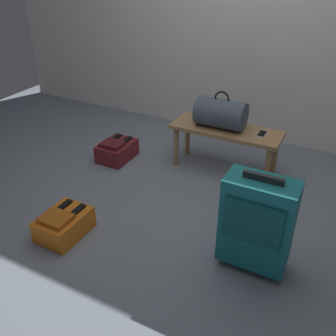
{
  "coord_description": "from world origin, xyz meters",
  "views": [
    {
      "loc": [
        1.09,
        -2.28,
        1.84
      ],
      "look_at": [
        -0.16,
        0.12,
        0.25
      ],
      "focal_mm": 40.29,
      "sensor_mm": 36.0,
      "label": 1
    }
  ],
  "objects": [
    {
      "name": "suitcase_upright_teal",
      "position": [
        0.72,
        -0.38,
        0.36
      ],
      "size": [
        0.44,
        0.25,
        0.7
      ],
      "color": "#14666B",
      "rests_on": "ground"
    },
    {
      "name": "bench",
      "position": [
        0.12,
        0.73,
        0.36
      ],
      "size": [
        1.0,
        0.36,
        0.42
      ],
      "color": "#A87A4C",
      "rests_on": "ground"
    },
    {
      "name": "back_wall",
      "position": [
        0.0,
        1.6,
        1.4
      ],
      "size": [
        6.0,
        0.1,
        2.8
      ],
      "primitive_type": "cube",
      "color": "silver",
      "rests_on": "ground"
    },
    {
      "name": "backpack_maroon",
      "position": [
        -0.9,
        0.43,
        0.09
      ],
      "size": [
        0.28,
        0.38,
        0.21
      ],
      "color": "maroon",
      "rests_on": "ground"
    },
    {
      "name": "backpack_orange",
      "position": [
        -0.59,
        -0.71,
        0.09
      ],
      "size": [
        0.28,
        0.38,
        0.21
      ],
      "color": "orange",
      "rests_on": "ground"
    },
    {
      "name": "ground_plane",
      "position": [
        0.0,
        0.0,
        0.0
      ],
      "size": [
        6.6,
        6.6,
        0.0
      ],
      "primitive_type": "plane",
      "color": "slate"
    },
    {
      "name": "duffel_bag_slate",
      "position": [
        0.05,
        0.73,
        0.56
      ],
      "size": [
        0.44,
        0.26,
        0.34
      ],
      "color": "#475160",
      "rests_on": "bench"
    },
    {
      "name": "cell_phone",
      "position": [
        0.44,
        0.75,
        0.43
      ],
      "size": [
        0.07,
        0.14,
        0.01
      ],
      "color": "silver",
      "rests_on": "bench"
    }
  ]
}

